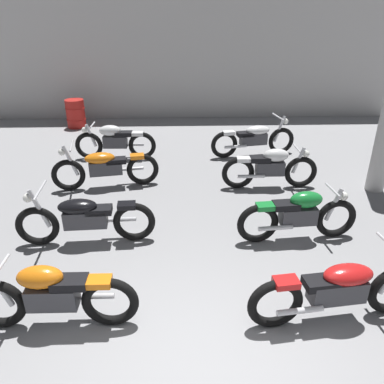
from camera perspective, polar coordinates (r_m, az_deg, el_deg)
back_wall at (r=13.02m, az=-1.07°, el=18.67°), size 13.39×0.24×3.60m
motorcycle_left_row_0 at (r=4.88m, az=-19.93°, el=-14.01°), size 1.97×0.48×0.88m
motorcycle_left_row_1 at (r=6.30m, az=-15.50°, el=-3.64°), size 2.17×0.68×0.97m
motorcycle_left_row_2 at (r=8.14m, az=-12.66°, el=3.60°), size 2.16×0.73×0.97m
motorcycle_left_row_3 at (r=9.68m, az=-11.28°, el=7.40°), size 1.97×0.48×0.88m
motorcycle_right_row_0 at (r=4.99m, az=20.72°, el=-13.21°), size 2.17×0.68×0.97m
motorcycle_right_row_1 at (r=6.38m, az=15.43°, el=-3.18°), size 1.97×0.51×0.88m
motorcycle_right_row_2 at (r=8.08m, az=11.46°, el=3.62°), size 1.97×0.48×0.88m
motorcycle_right_row_3 at (r=9.82m, az=9.09°, el=7.81°), size 2.15×0.75×0.97m
oil_drum at (r=12.61m, az=-16.73°, el=10.98°), size 0.59×0.59×0.85m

